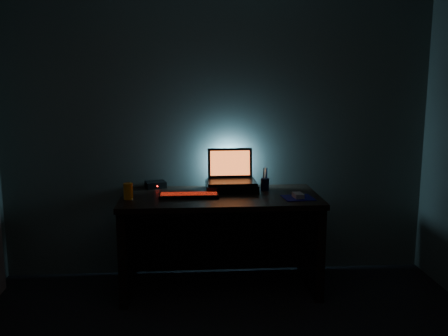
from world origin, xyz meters
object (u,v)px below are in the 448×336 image
Objects in this scene: mouse at (298,195)px; pen_cup at (265,184)px; juice_glass at (128,191)px; router at (156,185)px; laptop at (231,174)px; keyboard at (189,195)px.

pen_cup is at bearing 121.70° from mouse.
mouse is 0.91× the size of juice_glass.
laptop is at bearing -24.85° from router.
laptop reaches higher than mouse.
laptop reaches higher than pen_cup.
keyboard is (-0.34, -0.25, -0.11)m from laptop.
mouse is 1.16m from router.
juice_glass is 0.65× the size of router.
laptop is at bearing 165.69° from pen_cup.
juice_glass reaches higher than pen_cup.
router reaches higher than keyboard.
router is at bearing 170.02° from pen_cup.
keyboard is 0.81m from mouse.
router is at bearing 171.12° from laptop.
router is at bearing 129.18° from keyboard.
juice_glass is at bearing -174.70° from keyboard.
mouse is (0.81, -0.09, 0.01)m from keyboard.
laptop is 0.43m from keyboard.
keyboard is at bearing 4.78° from juice_glass.
keyboard is at bearing -68.13° from router.
juice_glass is at bearing -131.88° from router.
mouse is at bearing -2.42° from juice_glass.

